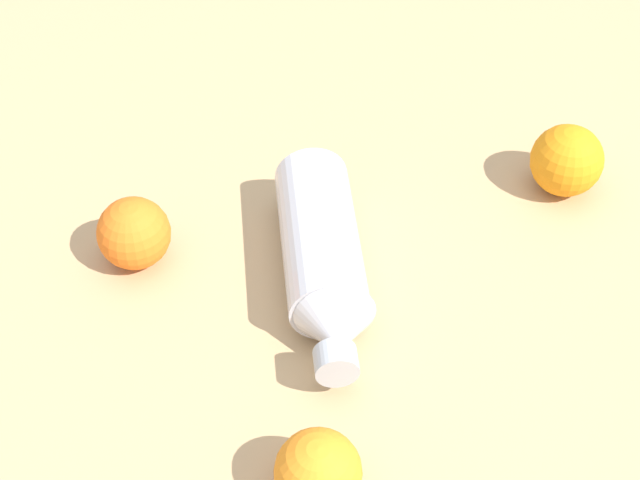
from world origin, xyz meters
name	(u,v)px	position (x,y,z in m)	size (l,w,h in m)	color
ground_plane	(340,296)	(0.00, 0.00, 0.00)	(2.40, 2.40, 0.00)	tan
water_bottle	(323,258)	(0.01, 0.02, 0.04)	(0.26, 0.11, 0.08)	silver
orange_0	(318,472)	(-0.21, 0.01, 0.04)	(0.07, 0.07, 0.07)	orange
orange_1	(134,233)	(0.04, 0.20, 0.04)	(0.07, 0.07, 0.07)	orange
orange_2	(567,160)	(0.16, -0.23, 0.04)	(0.08, 0.08, 0.08)	orange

